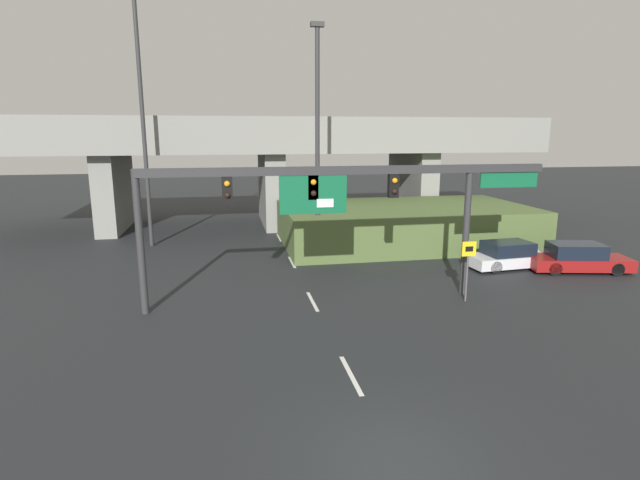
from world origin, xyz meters
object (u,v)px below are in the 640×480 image
at_px(parked_sedan_near_right, 509,256).
at_px(parked_sedan_mid_right, 578,258).
at_px(highway_light_pole_far, 141,92).
at_px(highway_light_pole_near, 317,138).
at_px(signal_gantry, 340,192).
at_px(speed_limit_sign, 468,262).

height_order(parked_sedan_near_right, parked_sedan_mid_right, parked_sedan_mid_right).
bearing_deg(parked_sedan_near_right, parked_sedan_mid_right, -27.60).
height_order(highway_light_pole_far, parked_sedan_near_right, highway_light_pole_far).
bearing_deg(highway_light_pole_near, parked_sedan_near_right, -24.71).
relative_size(signal_gantry, highway_light_pole_far, 0.94).
bearing_deg(highway_light_pole_far, highway_light_pole_near, -24.89).
bearing_deg(highway_light_pole_near, speed_limit_sign, -62.02).
distance_m(speed_limit_sign, highway_light_pole_far, 20.57).
bearing_deg(speed_limit_sign, highway_light_pole_near, 117.98).
xyz_separation_m(highway_light_pole_far, parked_sedan_mid_right, (21.64, -9.87, -8.41)).
distance_m(signal_gantry, highway_light_pole_near, 7.95).
relative_size(highway_light_pole_far, parked_sedan_mid_right, 3.43).
bearing_deg(speed_limit_sign, highway_light_pole_far, 137.18).
height_order(signal_gantry, highway_light_pole_near, highway_light_pole_near).
bearing_deg(speed_limit_sign, parked_sedan_near_right, 44.02).
height_order(signal_gantry, speed_limit_sign, signal_gantry).
bearing_deg(parked_sedan_mid_right, speed_limit_sign, -145.16).
distance_m(parked_sedan_near_right, parked_sedan_mid_right, 3.22).
relative_size(highway_light_pole_near, parked_sedan_mid_right, 2.43).
bearing_deg(signal_gantry, parked_sedan_near_right, 19.59).
height_order(speed_limit_sign, parked_sedan_near_right, speed_limit_sign).
height_order(highway_light_pole_near, highway_light_pole_far, highway_light_pole_far).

